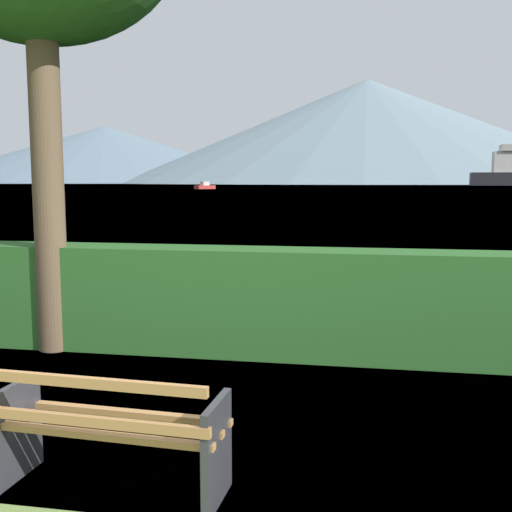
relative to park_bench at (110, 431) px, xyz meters
The scene contains 6 objects.
ground_plane 0.42m from the park_bench, 86.72° to the left, with size 1400.00×1400.00×0.00m, color olive.
water_surface 309.74m from the park_bench, 90.00° to the left, with size 620.00×620.00×0.00m, color #6B8EA3.
park_bench is the anchor object (origin of this frame).
hedge_row 3.39m from the park_bench, 89.94° to the left, with size 8.92×0.67×1.26m, color #285B23.
sailboat_mid 151.80m from the park_bench, 104.79° to the left, with size 4.83×5.53×1.88m.
distant_hills 555.82m from the park_bench, 91.12° to the left, with size 832.82×441.93×86.89m.
Camera 1 is at (1.62, -3.64, 2.05)m, focal length 42.82 mm.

